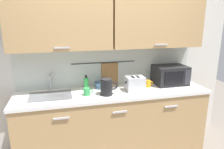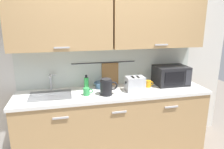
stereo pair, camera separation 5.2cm
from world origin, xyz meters
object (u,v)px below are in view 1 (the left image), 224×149
Objects in this scene: dish_soap_bottle at (86,83)px; toaster at (135,84)px; mixing_bowl at (101,85)px; electric_kettle at (107,87)px; mug_near_sink at (87,92)px; mug_by_kettle at (148,84)px; microwave at (170,75)px.

toaster is (0.62, -0.21, 0.01)m from dish_soap_bottle.
mixing_bowl is 0.84× the size of toaster.
mug_near_sink is at bearing 170.48° from electric_kettle.
electric_kettle is 1.16× the size of dish_soap_bottle.
toaster is at bearing -155.75° from mug_by_kettle.
electric_kettle reaches higher than mug_by_kettle.
mug_by_kettle is at bearing 15.13° from electric_kettle.
mug_by_kettle is at bearing 8.42° from mug_near_sink.
mug_by_kettle is at bearing -10.79° from mixing_bowl.
dish_soap_bottle reaches higher than toaster.
microwave is at bearing -2.65° from dish_soap_bottle.
microwave reaches higher than mixing_bowl.
electric_kettle is 0.35m from dish_soap_bottle.
microwave is 3.83× the size of mug_near_sink.
mug_near_sink is at bearing -95.59° from dish_soap_bottle.
microwave reaches higher than electric_kettle.
microwave is at bearing 14.56° from toaster.
dish_soap_bottle is 0.77× the size of toaster.
mug_near_sink is 0.88m from mug_by_kettle.
electric_kettle is 1.06× the size of mixing_bowl.
dish_soap_bottle is (-0.22, 0.28, -0.01)m from electric_kettle.
mug_by_kettle is (0.63, 0.17, -0.05)m from electric_kettle.
mug_near_sink is at bearing -171.58° from mug_by_kettle.
mug_by_kettle is at bearing -172.18° from microwave.
electric_kettle is 1.89× the size of mug_by_kettle.
mug_by_kettle is (0.85, -0.11, -0.04)m from dish_soap_bottle.
mug_by_kettle is at bearing 24.25° from toaster.
toaster is at bearing -165.44° from microwave.
mug_near_sink is at bearing -133.06° from mixing_bowl.
electric_kettle is (-0.99, -0.22, -0.03)m from microwave.
electric_kettle is at bearing -51.32° from dish_soap_bottle.
dish_soap_bottle is at bearing 128.68° from electric_kettle.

